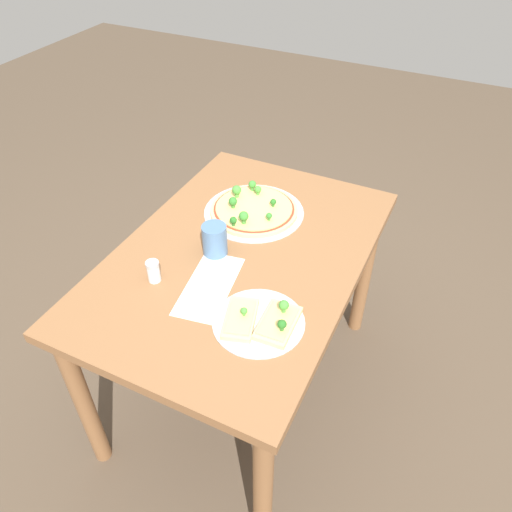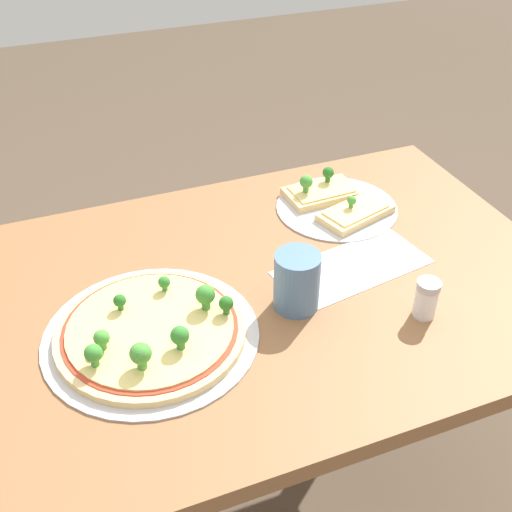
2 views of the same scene
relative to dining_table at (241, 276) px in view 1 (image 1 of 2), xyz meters
The scene contains 7 objects.
ground_plane 0.64m from the dining_table, ahead, with size 8.00×8.00×0.00m, color brown.
dining_table is the anchor object (origin of this frame).
pizza_tray_whole 0.27m from the dining_table, 15.43° to the left, with size 0.38×0.38×0.07m.
pizza_tray_slice 0.34m from the dining_table, 142.21° to the right, with size 0.27×0.27×0.07m.
drinking_cup 0.18m from the dining_table, 113.57° to the left, with size 0.08×0.08×0.11m, color #4C7099.
condiment_shaker 0.33m from the dining_table, 141.93° to the left, with size 0.04×0.04×0.07m.
paper_menu 0.21m from the dining_table, behind, with size 0.31×0.14×0.00m, color white.
Camera 1 is at (-1.14, -0.61, 1.84)m, focal length 35.00 mm.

